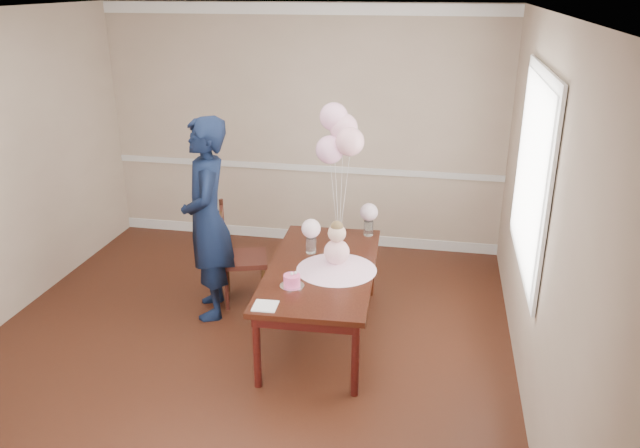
# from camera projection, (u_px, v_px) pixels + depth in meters

# --- Properties ---
(floor) EXTENTS (4.50, 5.00, 0.00)m
(floor) POSITION_uv_depth(u_px,v_px,m) (239.00, 353.00, 5.21)
(floor) COLOR black
(floor) RESTS_ON ground
(ceiling) EXTENTS (4.50, 5.00, 0.02)m
(ceiling) POSITION_uv_depth(u_px,v_px,m) (220.00, 13.00, 4.22)
(ceiling) COLOR white
(ceiling) RESTS_ON wall_back
(wall_back) EXTENTS (4.50, 0.02, 2.70)m
(wall_back) POSITION_uv_depth(u_px,v_px,m) (303.00, 129.00, 7.00)
(wall_back) COLOR tan
(wall_back) RESTS_ON floor
(wall_front) EXTENTS (4.50, 0.02, 2.70)m
(wall_front) POSITION_uv_depth(u_px,v_px,m) (23.00, 408.00, 2.43)
(wall_front) COLOR tan
(wall_front) RESTS_ON floor
(wall_right) EXTENTS (0.02, 5.00, 2.70)m
(wall_right) POSITION_uv_depth(u_px,v_px,m) (541.00, 221.00, 4.31)
(wall_right) COLOR tan
(wall_right) RESTS_ON floor
(chair_rail_trim) EXTENTS (4.50, 0.02, 0.07)m
(chair_rail_trim) POSITION_uv_depth(u_px,v_px,m) (303.00, 168.00, 7.15)
(chair_rail_trim) COLOR silver
(chair_rail_trim) RESTS_ON wall_back
(crown_molding) EXTENTS (4.50, 0.02, 0.12)m
(crown_molding) POSITION_uv_depth(u_px,v_px,m) (301.00, 9.00, 6.52)
(crown_molding) COLOR white
(crown_molding) RESTS_ON wall_back
(baseboard_trim) EXTENTS (4.50, 0.02, 0.12)m
(baseboard_trim) POSITION_uv_depth(u_px,v_px,m) (303.00, 235.00, 7.46)
(baseboard_trim) COLOR silver
(baseboard_trim) RESTS_ON floor
(window_frame) EXTENTS (0.02, 1.66, 1.56)m
(window_frame) POSITION_uv_depth(u_px,v_px,m) (533.00, 173.00, 4.70)
(window_frame) COLOR white
(window_frame) RESTS_ON wall_right
(window_blinds) EXTENTS (0.01, 1.50, 1.40)m
(window_blinds) POSITION_uv_depth(u_px,v_px,m) (530.00, 173.00, 4.70)
(window_blinds) COLOR white
(window_blinds) RESTS_ON wall_right
(dining_table_top) EXTENTS (0.96, 1.80, 0.04)m
(dining_table_top) POSITION_uv_depth(u_px,v_px,m) (322.00, 269.00, 5.25)
(dining_table_top) COLOR black
(dining_table_top) RESTS_ON table_leg_fl
(table_apron) EXTENTS (0.87, 1.71, 0.09)m
(table_apron) POSITION_uv_depth(u_px,v_px,m) (322.00, 276.00, 5.28)
(table_apron) COLOR black
(table_apron) RESTS_ON table_leg_fl
(table_leg_fl) EXTENTS (0.06, 0.06, 0.62)m
(table_leg_fl) POSITION_uv_depth(u_px,v_px,m) (257.00, 351.00, 4.68)
(table_leg_fl) COLOR black
(table_leg_fl) RESTS_ON floor
(table_leg_fr) EXTENTS (0.06, 0.06, 0.62)m
(table_leg_fr) POSITION_uv_depth(u_px,v_px,m) (355.00, 360.00, 4.57)
(table_leg_fr) COLOR black
(table_leg_fr) RESTS_ON floor
(table_leg_bl) EXTENTS (0.06, 0.06, 0.62)m
(table_leg_bl) POSITION_uv_depth(u_px,v_px,m) (297.00, 261.00, 6.17)
(table_leg_bl) COLOR black
(table_leg_bl) RESTS_ON floor
(table_leg_br) EXTENTS (0.06, 0.06, 0.62)m
(table_leg_br) POSITION_uv_depth(u_px,v_px,m) (371.00, 266.00, 6.07)
(table_leg_br) COLOR black
(table_leg_br) RESTS_ON floor
(baby_skirt) EXTENTS (0.70, 0.70, 0.09)m
(baby_skirt) POSITION_uv_depth(u_px,v_px,m) (337.00, 265.00, 5.17)
(baby_skirt) COLOR #FFBBDD
(baby_skirt) RESTS_ON dining_table_top
(baby_torso) EXTENTS (0.21, 0.21, 0.21)m
(baby_torso) POSITION_uv_depth(u_px,v_px,m) (337.00, 252.00, 5.13)
(baby_torso) COLOR #FFA1D4
(baby_torso) RESTS_ON baby_skirt
(baby_head) EXTENTS (0.15, 0.15, 0.15)m
(baby_head) POSITION_uv_depth(u_px,v_px,m) (337.00, 233.00, 5.07)
(baby_head) COLOR beige
(baby_head) RESTS_ON baby_torso
(baby_hair) EXTENTS (0.11, 0.11, 0.11)m
(baby_hair) POSITION_uv_depth(u_px,v_px,m) (337.00, 227.00, 5.05)
(baby_hair) COLOR brown
(baby_hair) RESTS_ON baby_head
(cake_platter) EXTENTS (0.20, 0.20, 0.01)m
(cake_platter) POSITION_uv_depth(u_px,v_px,m) (292.00, 286.00, 4.90)
(cake_platter) COLOR silver
(cake_platter) RESTS_ON dining_table_top
(birthday_cake) EXTENTS (0.14, 0.14, 0.09)m
(birthday_cake) POSITION_uv_depth(u_px,v_px,m) (292.00, 280.00, 4.88)
(birthday_cake) COLOR #FF5097
(birthday_cake) RESTS_ON cake_platter
(cake_flower_a) EXTENTS (0.03, 0.03, 0.03)m
(cake_flower_a) POSITION_uv_depth(u_px,v_px,m) (292.00, 274.00, 4.86)
(cake_flower_a) COLOR white
(cake_flower_a) RESTS_ON birthday_cake
(cake_flower_b) EXTENTS (0.03, 0.03, 0.03)m
(cake_flower_b) POSITION_uv_depth(u_px,v_px,m) (296.00, 273.00, 4.88)
(cake_flower_b) COLOR silver
(cake_flower_b) RESTS_ON birthday_cake
(rose_vase_near) EXTENTS (0.09, 0.09, 0.14)m
(rose_vase_near) POSITION_uv_depth(u_px,v_px,m) (311.00, 245.00, 5.48)
(rose_vase_near) COLOR silver
(rose_vase_near) RESTS_ON dining_table_top
(roses_near) EXTENTS (0.17, 0.17, 0.17)m
(roses_near) POSITION_uv_depth(u_px,v_px,m) (311.00, 229.00, 5.42)
(roses_near) COLOR white
(roses_near) RESTS_ON rose_vase_near
(rose_vase_far) EXTENTS (0.09, 0.09, 0.14)m
(rose_vase_far) POSITION_uv_depth(u_px,v_px,m) (368.00, 228.00, 5.86)
(rose_vase_far) COLOR silver
(rose_vase_far) RESTS_ON dining_table_top
(roses_far) EXTENTS (0.17, 0.17, 0.17)m
(roses_far) POSITION_uv_depth(u_px,v_px,m) (369.00, 212.00, 5.81)
(roses_far) COLOR beige
(roses_far) RESTS_ON rose_vase_far
(napkin) EXTENTS (0.18, 0.18, 0.01)m
(napkin) POSITION_uv_depth(u_px,v_px,m) (265.00, 306.00, 4.60)
(napkin) COLOR white
(napkin) RESTS_ON dining_table_top
(balloon_weight) EXTENTS (0.04, 0.04, 0.02)m
(balloon_weight) POSITION_uv_depth(u_px,v_px,m) (339.00, 243.00, 5.68)
(balloon_weight) COLOR silver
(balloon_weight) RESTS_ON dining_table_top
(balloon_a) EXTENTS (0.25, 0.25, 0.25)m
(balloon_a) POSITION_uv_depth(u_px,v_px,m) (330.00, 150.00, 5.37)
(balloon_a) COLOR #FFB4DC
(balloon_a) RESTS_ON balloon_ribbon_a
(balloon_b) EXTENTS (0.25, 0.25, 0.25)m
(balloon_b) POSITION_uv_depth(u_px,v_px,m) (350.00, 142.00, 5.27)
(balloon_b) COLOR #F7AFBC
(balloon_b) RESTS_ON balloon_ribbon_b
(balloon_c) EXTENTS (0.25, 0.25, 0.25)m
(balloon_c) POSITION_uv_depth(u_px,v_px,m) (344.00, 128.00, 5.37)
(balloon_c) COLOR #F7AFC7
(balloon_c) RESTS_ON balloon_ribbon_c
(balloon_d) EXTENTS (0.25, 0.25, 0.25)m
(balloon_d) POSITION_uv_depth(u_px,v_px,m) (334.00, 117.00, 5.37)
(balloon_d) COLOR #FFB4D8
(balloon_d) RESTS_ON balloon_ribbon_d
(balloon_ribbon_a) EXTENTS (0.08, 0.01, 0.74)m
(balloon_ribbon_a) POSITION_uv_depth(u_px,v_px,m) (334.00, 205.00, 5.55)
(balloon_ribbon_a) COLOR silver
(balloon_ribbon_a) RESTS_ON balloon_weight
(balloon_ribbon_b) EXTENTS (0.09, 0.04, 0.82)m
(balloon_ribbon_b) POSITION_uv_depth(u_px,v_px,m) (344.00, 202.00, 5.50)
(balloon_ribbon_b) COLOR white
(balloon_ribbon_b) RESTS_ON balloon_weight
(balloon_ribbon_c) EXTENTS (0.02, 0.08, 0.91)m
(balloon_ribbon_c) POSITION_uv_depth(u_px,v_px,m) (341.00, 194.00, 5.55)
(balloon_ribbon_c) COLOR silver
(balloon_ribbon_c) RESTS_ON balloon_weight
(balloon_ribbon_d) EXTENTS (0.08, 0.09, 1.00)m
(balloon_ribbon_d) POSITION_uv_depth(u_px,v_px,m) (336.00, 189.00, 5.55)
(balloon_ribbon_d) COLOR white
(balloon_ribbon_d) RESTS_ON balloon_weight
(dining_chair_seat) EXTENTS (0.53, 0.53, 0.05)m
(dining_chair_seat) POSITION_uv_depth(u_px,v_px,m) (244.00, 259.00, 5.92)
(dining_chair_seat) COLOR #38140F
(dining_chair_seat) RESTS_ON chair_leg_fl
(chair_leg_fl) EXTENTS (0.05, 0.05, 0.42)m
(chair_leg_fl) POSITION_uv_depth(u_px,v_px,m) (227.00, 290.00, 5.83)
(chair_leg_fl) COLOR #37130F
(chair_leg_fl) RESTS_ON floor
(chair_leg_fr) EXTENTS (0.05, 0.05, 0.42)m
(chair_leg_fr) POSITION_uv_depth(u_px,v_px,m) (264.00, 288.00, 5.87)
(chair_leg_fr) COLOR #3E2310
(chair_leg_fr) RESTS_ON floor
(chair_leg_bl) EXTENTS (0.05, 0.05, 0.42)m
(chair_leg_bl) POSITION_uv_depth(u_px,v_px,m) (227.00, 274.00, 6.15)
(chair_leg_bl) COLOR #341C0E
(chair_leg_bl) RESTS_ON floor
(chair_leg_br) EXTENTS (0.05, 0.05, 0.42)m
(chair_leg_br) POSITION_uv_depth(u_px,v_px,m) (263.00, 272.00, 6.19)
(chair_leg_br) COLOR #3A170F
(chair_leg_br) RESTS_ON floor
(chair_back_post_l) EXTENTS (0.05, 0.05, 0.54)m
(chair_back_post_l) POSITION_uv_depth(u_px,v_px,m) (221.00, 240.00, 5.64)
(chair_back_post_l) COLOR #3B2210
(chair_back_post_l) RESTS_ON dining_chair_seat
(chair_back_post_r) EXTENTS (0.05, 0.05, 0.54)m
(chair_back_post_r) POSITION_uv_depth(u_px,v_px,m) (223.00, 226.00, 5.96)
(chair_back_post_r) COLOR #36160E
(chair_back_post_r) RESTS_ON dining_chair_seat
(chair_slat_low) EXTENTS (0.15, 0.38, 0.05)m
(chair_slat_low) POSITION_uv_depth(u_px,v_px,m) (223.00, 244.00, 5.84)
(chair_slat_low) COLOR #3D1A10
(chair_slat_low) RESTS_ON dining_chair_seat
(chair_slat_mid) EXTENTS (0.15, 0.38, 0.05)m
(chair_slat_mid) POSITION_uv_depth(u_px,v_px,m) (222.00, 229.00, 5.79)
(chair_slat_mid) COLOR #371A0F
(chair_slat_mid) RESTS_ON dining_chair_seat
(chair_slat_top) EXTENTS (0.15, 0.38, 0.05)m
(chair_slat_top) POSITION_uv_depth(u_px,v_px,m) (221.00, 213.00, 5.73)
(chair_slat_top) COLOR #3D1710
(chair_slat_top) RESTS_ON dining_chair_seat
(woman) EXTENTS (0.65, 0.78, 1.84)m
(woman) POSITION_uv_depth(u_px,v_px,m) (207.00, 219.00, 5.54)
(woman) COLOR black
(woman) RESTS_ON floor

